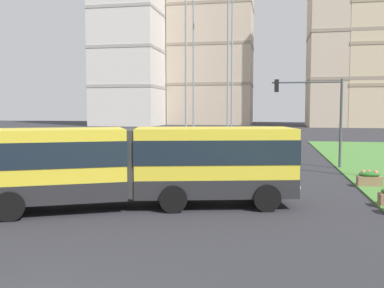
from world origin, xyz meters
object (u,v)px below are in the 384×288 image
at_px(traffic_light_far_right, 317,106).
at_px(apartment_tower_west, 129,15).
at_px(apartment_tower_centre, 351,37).
at_px(car_grey_wagon, 103,157).
at_px(articulated_bus, 141,164).
at_px(flower_planter_5, 369,178).
at_px(apartment_tower_westcentre, 212,29).
at_px(apartment_tower_eastcentre, 384,9).

height_order(traffic_light_far_right, apartment_tower_west, apartment_tower_west).
xyz_separation_m(traffic_light_far_right, apartment_tower_centre, (13.85, 72.08, 15.86)).
height_order(car_grey_wagon, apartment_tower_west, apartment_tower_west).
height_order(car_grey_wagon, traffic_light_far_right, traffic_light_far_right).
height_order(articulated_bus, flower_planter_5, articulated_bus).
relative_size(traffic_light_far_right, apartment_tower_westcentre, 0.11).
xyz_separation_m(car_grey_wagon, apartment_tower_centre, (26.88, 75.30, 19.05)).
bearing_deg(apartment_tower_eastcentre, apartment_tower_west, -178.84).
distance_m(flower_planter_5, apartment_tower_west, 90.72).
bearing_deg(apartment_tower_westcentre, flower_planter_5, -77.12).
bearing_deg(articulated_bus, flower_planter_5, 32.87).
xyz_separation_m(flower_planter_5, apartment_tower_centre, (11.95, 78.65, 19.37)).
distance_m(articulated_bus, apartment_tower_west, 92.24).
height_order(car_grey_wagon, apartment_tower_eastcentre, apartment_tower_eastcentre).
bearing_deg(traffic_light_far_right, flower_planter_5, -73.91).
bearing_deg(traffic_light_far_right, articulated_bus, -120.84).
height_order(apartment_tower_west, apartment_tower_centre, apartment_tower_west).
distance_m(articulated_bus, apartment_tower_centre, 89.29).
distance_m(apartment_tower_west, apartment_tower_westcentre, 22.23).
height_order(traffic_light_far_right, apartment_tower_westcentre, apartment_tower_westcentre).
distance_m(traffic_light_far_right, apartment_tower_westcentre, 88.27).
relative_size(car_grey_wagon, apartment_tower_west, 0.08).
relative_size(apartment_tower_west, apartment_tower_westcentre, 1.07).
distance_m(articulated_bus, flower_planter_5, 11.33).
relative_size(car_grey_wagon, flower_planter_5, 4.05).
height_order(flower_planter_5, apartment_tower_eastcentre, apartment_tower_eastcentre).
height_order(flower_planter_5, apartment_tower_westcentre, apartment_tower_westcentre).
distance_m(traffic_light_far_right, apartment_tower_west, 83.29).
bearing_deg(flower_planter_5, apartment_tower_eastcentre, 76.72).
xyz_separation_m(traffic_light_far_right, apartment_tower_westcentre, (-18.76, 83.74, 20.68)).
xyz_separation_m(car_grey_wagon, flower_planter_5, (14.93, -3.35, -0.33)).
xyz_separation_m(articulated_bus, traffic_light_far_right, (7.57, 12.68, 2.28)).
bearing_deg(flower_planter_5, apartment_tower_west, 116.58).
bearing_deg(apartment_tower_centre, flower_planter_5, -98.64).
bearing_deg(apartment_tower_westcentre, apartment_tower_west, -145.40).
relative_size(car_grey_wagon, apartment_tower_westcentre, 0.09).
xyz_separation_m(apartment_tower_west, apartment_tower_centre, (50.84, 0.93, -6.63)).
height_order(traffic_light_far_right, apartment_tower_eastcentre, apartment_tower_eastcentre).
height_order(flower_planter_5, apartment_tower_west, apartment_tower_west).
bearing_deg(apartment_tower_west, flower_planter_5, -63.42).
relative_size(car_grey_wagon, apartment_tower_centre, 0.11).
bearing_deg(car_grey_wagon, apartment_tower_centre, 70.35).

